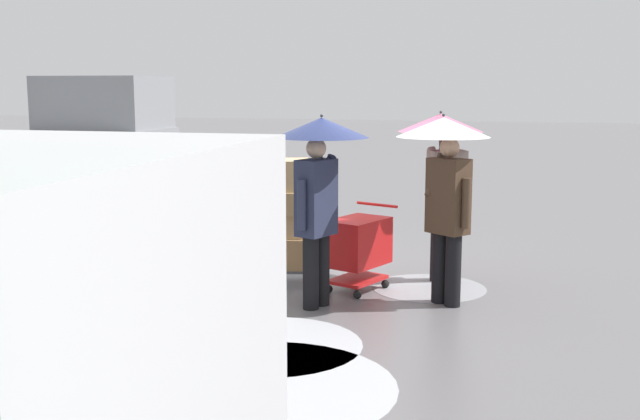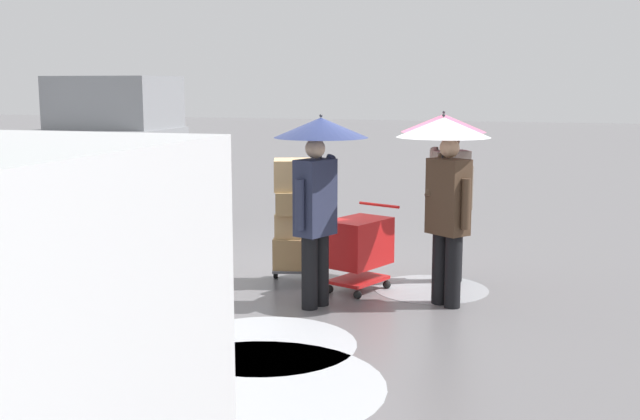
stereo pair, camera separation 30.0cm
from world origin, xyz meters
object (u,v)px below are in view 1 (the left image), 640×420
object	(u,v)px
cargo_van_parked_right	(48,175)
pedestrian_black_side	(445,165)
shopping_cart_vendor	(358,245)
pedestrian_white_side	(443,157)
hand_dolly_boxes	(291,216)
pedestrian_pink_side	(319,166)

from	to	relation	value
cargo_van_parked_right	pedestrian_black_side	size ratio (longest dim) A/B	2.51
shopping_cart_vendor	pedestrian_white_side	world-z (taller)	pedestrian_white_side
cargo_van_parked_right	hand_dolly_boxes	bearing A→B (deg)	171.16
pedestrian_black_side	pedestrian_white_side	xyz separation A→B (m)	(0.16, -1.03, -0.01)
cargo_van_parked_right	pedestrian_black_side	distance (m)	5.90
cargo_van_parked_right	shopping_cart_vendor	world-z (taller)	cargo_van_parked_right
pedestrian_pink_side	pedestrian_black_side	bearing A→B (deg)	-159.19
shopping_cart_vendor	hand_dolly_boxes	distance (m)	0.91
hand_dolly_boxes	pedestrian_white_side	distance (m)	2.02
cargo_van_parked_right	shopping_cart_vendor	distance (m)	4.85
hand_dolly_boxes	pedestrian_white_side	size ratio (longest dim) A/B	0.73
pedestrian_black_side	pedestrian_white_side	bearing A→B (deg)	-81.12
cargo_van_parked_right	pedestrian_pink_side	world-z (taller)	cargo_van_parked_right
pedestrian_pink_side	cargo_van_parked_right	bearing A→B (deg)	-17.63
shopping_cart_vendor	pedestrian_white_side	distance (m)	1.55
pedestrian_pink_side	pedestrian_white_side	xyz separation A→B (m)	(-1.15, -1.53, -0.01)
shopping_cart_vendor	pedestrian_white_side	size ratio (longest dim) A/B	0.47
hand_dolly_boxes	pedestrian_pink_side	distance (m)	1.26
pedestrian_pink_side	hand_dolly_boxes	bearing A→B (deg)	-53.62
cargo_van_parked_right	pedestrian_black_side	xyz separation A→B (m)	(-5.82, 0.93, 0.41)
pedestrian_white_side	pedestrian_pink_side	bearing A→B (deg)	53.07
shopping_cart_vendor	hand_dolly_boxes	size ratio (longest dim) A/B	0.65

